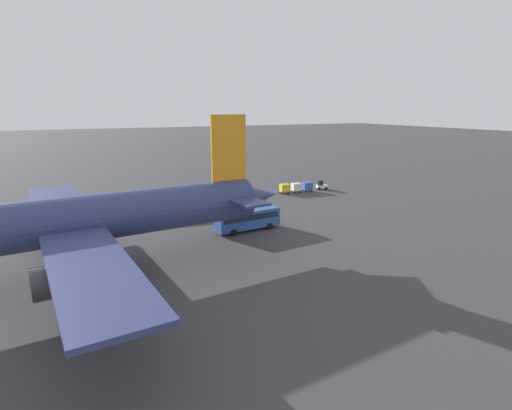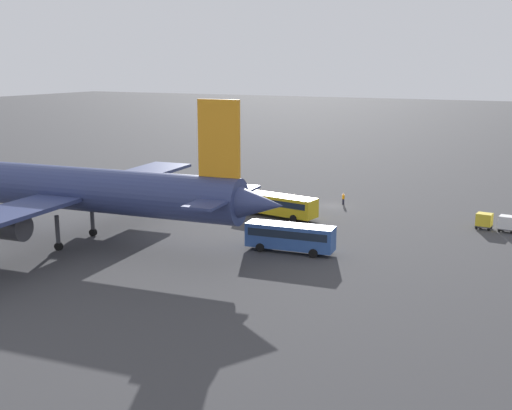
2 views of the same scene
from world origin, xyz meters
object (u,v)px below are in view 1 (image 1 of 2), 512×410
Objects in this scene: worker_person at (182,193)px; cargo_cart_blue at (307,186)px; shuttle_bus_near at (168,204)px; cargo_cart_white at (296,187)px; baggage_tug at (321,185)px; shuttle_bus_far at (248,218)px; cargo_cart_yellow at (285,188)px; airplane at (51,224)px.

cargo_cart_blue is at bearing 166.63° from worker_person.
shuttle_bus_near reaches higher than cargo_cart_white.
baggage_tug is 1.54× the size of worker_person.
shuttle_bus_far is 29.38m from cargo_cart_white.
shuttle_bus_far reaches higher than worker_person.
worker_person is at bearing -14.67° from cargo_cart_white.
cargo_cart_white is at bearing -141.16° from shuttle_bus_far.
cargo_cart_white is at bearing 175.49° from cargo_cart_yellow.
shuttle_bus_near is at bearing -132.20° from airplane.
baggage_tug reaches higher than cargo_cart_blue.
airplane reaches higher than baggage_tug.
cargo_cart_yellow is at bearing -158.95° from shuttle_bus_near.
shuttle_bus_near is at bearing 11.76° from cargo_cart_yellow.
cargo_cart_blue is (4.20, 0.61, 0.25)m from baggage_tug.
shuttle_bus_near is 5.62× the size of cargo_cart_blue.
worker_person is 27.42m from cargo_cart_blue.
baggage_tug is at bearing -178.26° from cargo_cart_yellow.
cargo_cart_yellow is at bearing -3.17° from cargo_cart_blue.
cargo_cart_white is 2.80m from cargo_cart_yellow.
shuttle_bus_near is 30.16m from cargo_cart_white.
shuttle_bus_near is 32.90m from cargo_cart_blue.
shuttle_bus_near is at bearing 63.54° from worker_person.
cargo_cart_white is (-47.20, -28.41, -5.32)m from airplane.
worker_person is at bearing 6.57° from baggage_tug.
cargo_cart_white is at bearing 21.33° from baggage_tug.
worker_person is 0.81× the size of cargo_cart_white.
worker_person is at bearing -128.86° from airplane.
cargo_cart_white is (2.79, -0.09, 0.00)m from cargo_cart_blue.
baggage_tug is at bearing 169.48° from worker_person.
baggage_tug is 4.25m from cargo_cart_blue.
cargo_cart_blue is at bearing -155.40° from airplane.
cargo_cart_yellow is at bearing -136.82° from shuttle_bus_far.
cargo_cart_blue is at bearing 178.16° from cargo_cart_white.
airplane reaches higher than shuttle_bus_near.
shuttle_bus_near is at bearing 9.25° from cargo_cart_blue.
shuttle_bus_far is 35.08m from baggage_tug.
worker_person is at bearing -15.96° from cargo_cart_yellow.
cargo_cart_blue is (-32.46, -5.29, -0.65)m from shuttle_bus_near.
cargo_cart_white is (-23.88, 6.25, 0.32)m from worker_person.
airplane is 4.64× the size of shuttle_bus_near.
airplane is 55.34m from cargo_cart_white.
cargo_cart_yellow is (2.79, -0.22, 0.00)m from cargo_cart_white.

